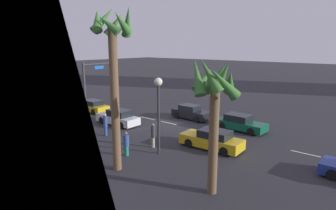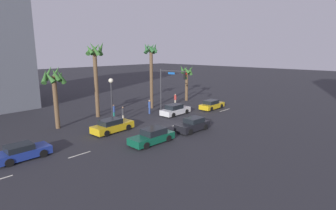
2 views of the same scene
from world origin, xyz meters
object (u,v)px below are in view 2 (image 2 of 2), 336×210
pedestrian_1 (149,106)px  palm_tree_1 (187,76)px  car_3 (152,136)px  pedestrian_2 (114,111)px  car_2 (175,110)px  traffic_signal (169,83)px  car_1 (212,105)px  palm_tree_0 (54,83)px  pedestrian_3 (175,99)px  car_5 (193,125)px  pedestrian_0 (123,113)px  streetlamp (111,91)px  car_0 (112,126)px  palm_tree_3 (96,64)px  car_4 (22,152)px  palm_tree_2 (151,61)px

pedestrian_1 → palm_tree_1: size_ratio=0.31×
car_3 → pedestrian_2: size_ratio=2.65×
car_2 → traffic_signal: (0.68, 1.73, 3.43)m
car_1 → palm_tree_0: palm_tree_0 is taller
car_3 → pedestrian_3: 18.61m
car_5 → palm_tree_0: 15.73m
traffic_signal → pedestrian_1: bearing=154.2°
pedestrian_0 → palm_tree_0: 8.50m
car_2 → pedestrian_0: 7.32m
pedestrian_2 → streetlamp: bearing=-129.0°
car_0 → pedestrian_0: pedestrian_0 is taller
car_2 → palm_tree_0: bearing=158.3°
traffic_signal → pedestrian_3: traffic_signal is taller
car_5 → palm_tree_3: size_ratio=0.42×
car_0 → palm_tree_3: 9.54m
palm_tree_0 → pedestrian_0: bearing=-23.7°
palm_tree_0 → car_3: bearing=-70.9°
palm_tree_1 → pedestrian_0: bearing=-169.2°
traffic_signal → pedestrian_2: (-7.26, 3.11, -3.20)m
car_1 → car_4: (-25.92, 0.64, -0.04)m
streetlamp → palm_tree_3: (0.25, 3.53, 3.03)m
car_1 → pedestrian_3: 6.50m
car_3 → palm_tree_3: 14.04m
car_0 → palm_tree_3: (2.58, 6.80, 6.18)m
palm_tree_2 → pedestrian_2: bearing=-175.5°
car_3 → palm_tree_0: bearing=109.1°
car_3 → palm_tree_0: size_ratio=0.65×
car_4 → palm_tree_0: 9.74m
car_0 → palm_tree_0: 7.91m
car_0 → palm_tree_1: palm_tree_1 is taller
car_5 → palm_tree_2: 14.17m
streetlamp → pedestrian_1: size_ratio=2.79×
pedestrian_0 → palm_tree_3: palm_tree_3 is taller
pedestrian_2 → pedestrian_3: 12.05m
car_0 → car_3: bearing=-84.6°
pedestrian_1 → palm_tree_2: size_ratio=0.20×
pedestrian_0 → pedestrian_1: (4.93, 0.54, 0.04)m
car_5 → palm_tree_0: bearing=129.3°
palm_tree_0 → palm_tree_3: 6.32m
car_5 → palm_tree_1: bearing=41.4°
car_2 → pedestrian_1: 3.60m
car_1 → pedestrian_2: 14.52m
pedestrian_1 → palm_tree_2: palm_tree_2 is taller
car_2 → car_3: bearing=-149.4°
palm_tree_2 → car_2: bearing=-97.8°
pedestrian_1 → pedestrian_3: bearing=13.8°
pedestrian_1 → car_3: bearing=-131.7°
car_3 → streetlamp: bearing=78.6°
car_2 → pedestrian_3: pedestrian_3 is taller
car_5 → palm_tree_2: palm_tree_2 is taller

